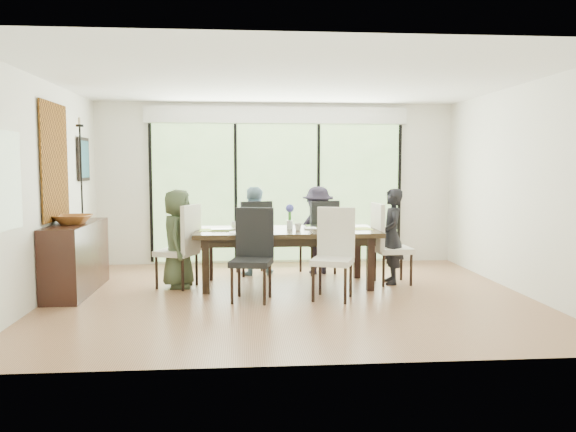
{
  "coord_description": "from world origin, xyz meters",
  "views": [
    {
      "loc": [
        -0.59,
        -6.99,
        1.64
      ],
      "look_at": [
        0.0,
        0.25,
        1.0
      ],
      "focal_mm": 35.0,
      "sensor_mm": 36.0,
      "label": 1
    }
  ],
  "objects": [
    {
      "name": "blinds_header",
      "position": [
        0.0,
        2.46,
        2.5
      ],
      "size": [
        4.4,
        0.06,
        0.28
      ],
      "primitive_type": "cube",
      "color": "white",
      "rests_on": "wall_back"
    },
    {
      "name": "hyacinth_blooms",
      "position": [
        0.06,
        0.71,
        1.07
      ],
      "size": [
        0.11,
        0.11,
        0.11
      ],
      "primitive_type": "sphere",
      "color": "#4648B0",
      "rests_on": "table_top"
    },
    {
      "name": "table_leg_br",
      "position": [
        1.09,
        1.09,
        0.36
      ],
      "size": [
        0.09,
        0.09,
        0.71
      ],
      "primitive_type": "cube",
      "color": "black",
      "rests_on": "floor"
    },
    {
      "name": "bowl",
      "position": [
        -2.76,
        0.36,
        0.97
      ],
      "size": [
        0.48,
        0.48,
        0.12
      ],
      "primitive_type": "imported",
      "color": "brown",
      "rests_on": "sideboard"
    },
    {
      "name": "chair_right_end",
      "position": [
        1.51,
        0.66,
        0.57
      ],
      "size": [
        0.51,
        0.51,
        1.14
      ],
      "primitive_type": null,
      "rotation": [
        0.0,
        0.0,
        1.63
      ],
      "color": "silver",
      "rests_on": "floor"
    },
    {
      "name": "foliage_right",
      "position": [
        2.2,
        5.0,
        1.26
      ],
      "size": [
        2.8,
        2.8,
        2.8
      ],
      "primitive_type": "sphere",
      "color": "#14380F",
      "rests_on": "ground"
    },
    {
      "name": "wall_right",
      "position": [
        3.01,
        0.0,
        1.35
      ],
      "size": [
        0.02,
        5.0,
        2.7
      ],
      "primitive_type": "cube",
      "color": "beige",
      "rests_on": "floor"
    },
    {
      "name": "hyacinth_stems",
      "position": [
        0.06,
        0.71,
        0.96
      ],
      "size": [
        0.04,
        0.04,
        0.17
      ],
      "primitive_type": "cylinder",
      "color": "#337226",
      "rests_on": "table_top"
    },
    {
      "name": "ceiling",
      "position": [
        0.0,
        0.0,
        2.71
      ],
      "size": [
        6.0,
        5.0,
        0.01
      ],
      "primitive_type": "cube",
      "color": "white",
      "rests_on": "wall_back"
    },
    {
      "name": "chair_far_right",
      "position": [
        0.56,
        1.51,
        0.57
      ],
      "size": [
        0.61,
        0.61,
        1.14
      ],
      "primitive_type": null,
      "rotation": [
        0.0,
        0.0,
        3.48
      ],
      "color": "black",
      "rests_on": "floor"
    },
    {
      "name": "person_left_end",
      "position": [
        -1.47,
        0.66,
        0.67
      ],
      "size": [
        0.43,
        0.65,
        1.34
      ],
      "primitive_type": "imported",
      "rotation": [
        0.0,
        0.0,
        1.51
      ],
      "color": "#3A472F",
      "rests_on": "floor"
    },
    {
      "name": "chair_near_left",
      "position": [
        -0.49,
        -0.21,
        0.57
      ],
      "size": [
        0.57,
        0.57,
        1.14
      ],
      "primitive_type": null,
      "rotation": [
        0.0,
        0.0,
        -0.21
      ],
      "color": "black",
      "rests_on": "floor"
    },
    {
      "name": "table_leg_bl",
      "position": [
        -1.07,
        1.09,
        0.36
      ],
      "size": [
        0.09,
        0.09,
        0.71
      ],
      "primitive_type": "cube",
      "color": "black",
      "rests_on": "floor"
    },
    {
      "name": "tablet_far_r",
      "position": [
        0.51,
        1.01,
        0.79
      ],
      "size": [
        0.25,
        0.18,
        0.01
      ],
      "primitive_type": "cube",
      "color": "black",
      "rests_on": "table_top"
    },
    {
      "name": "book",
      "position": [
        0.26,
        0.71,
        0.79
      ],
      "size": [
        0.18,
        0.24,
        0.02
      ],
      "primitive_type": "imported",
      "rotation": [
        0.0,
        0.0,
        -0.02
      ],
      "color": "white",
      "rests_on": "table_top"
    },
    {
      "name": "foliage_far",
      "position": [
        -0.6,
        6.5,
        1.62
      ],
      "size": [
        3.6,
        3.6,
        3.6
      ],
      "primitive_type": "sphere",
      "color": "#14380F",
      "rests_on": "ground"
    },
    {
      "name": "placemat_far_l",
      "position": [
        -0.44,
        1.06,
        0.78
      ],
      "size": [
        0.46,
        0.33,
        0.01
      ],
      "primitive_type": "cube",
      "color": "#87A73B",
      "rests_on": "table_top"
    },
    {
      "name": "candlestick_shaft",
      "position": [
        -2.76,
        0.81,
        1.56
      ],
      "size": [
        0.02,
        0.02,
        1.26
      ],
      "primitive_type": "cylinder",
      "color": "black",
      "rests_on": "sideboard"
    },
    {
      "name": "candlestick_pan",
      "position": [
        -2.76,
        0.81,
        2.19
      ],
      "size": [
        0.1,
        0.1,
        0.03
      ],
      "primitive_type": "cylinder",
      "color": "black",
      "rests_on": "sideboard"
    },
    {
      "name": "person_far_left",
      "position": [
        -0.44,
        1.49,
        0.67
      ],
      "size": [
        0.65,
        0.43,
        1.34
      ],
      "primitive_type": "imported",
      "rotation": [
        0.0,
        0.0,
        3.2
      ],
      "color": "#7CA0B3",
      "rests_on": "floor"
    },
    {
      "name": "candlestick_base",
      "position": [
        -2.76,
        0.81,
        0.93
      ],
      "size": [
        0.1,
        0.1,
        0.04
      ],
      "primitive_type": "cylinder",
      "color": "black",
      "rests_on": "sideboard"
    },
    {
      "name": "papers",
      "position": [
        0.71,
        0.61,
        0.78
      ],
      "size": [
        0.31,
        0.23,
        0.0
      ],
      "primitive_type": "cube",
      "color": "white",
      "rests_on": "table_top"
    },
    {
      "name": "laptop",
      "position": [
        -0.84,
        0.56,
        0.79
      ],
      "size": [
        0.36,
        0.26,
        0.03
      ],
      "primitive_type": "imported",
      "rotation": [
        0.0,
        0.0,
        0.11
      ],
      "color": "silver",
      "rests_on": "table_top"
    },
    {
      "name": "deck",
      "position": [
        0.0,
        3.4,
        -0.05
      ],
      "size": [
        6.0,
        1.8,
        0.1
      ],
      "primitive_type": "cube",
      "color": "brown",
      "rests_on": "ground"
    },
    {
      "name": "wall_left",
      "position": [
        -3.01,
        0.0,
        1.35
      ],
      "size": [
        0.02,
        5.0,
        2.7
      ],
      "primitive_type": "cube",
      "color": "beige",
      "rests_on": "floor"
    },
    {
      "name": "mullion_a",
      "position": [
        -2.1,
        2.46,
        1.2
      ],
      "size": [
        0.05,
        0.04,
        2.3
      ],
      "primitive_type": "cube",
      "color": "black",
      "rests_on": "wall_back"
    },
    {
      "name": "placemat_left",
      "position": [
        -0.94,
        0.66,
        0.78
      ],
      "size": [
        0.46,
        0.33,
        0.01
      ],
      "primitive_type": "cube",
      "color": "#A0C345",
      "rests_on": "table_top"
    },
    {
      "name": "chair_far_left",
      "position": [
        -0.44,
        1.51,
        0.57
      ],
      "size": [
        0.58,
        0.58,
        1.14
      ],
      "primitive_type": null,
      "rotation": [
        0.0,
        0.0,
        3.38
      ],
      "color": "black",
      "rests_on": "floor"
    },
    {
      "name": "cup_b",
      "position": [
        0.16,
        0.56,
        0.82
      ],
      "size": [
        0.13,
        0.13,
        0.1
      ],
      "primitive_type": "imported",
      "rotation": [
        0.0,
        0.0,
        1.87
      ],
      "color": "white",
      "rests_on": "table_top"
    },
    {
      "name": "placemat_far_r",
      "position": [
        0.56,
        1.06,
        0.78
      ],
      "size": [
        0.46,
        0.33,
        0.01
      ],
      "primitive_type": "cube",
      "color": "#6C9F38",
      "rests_on": "table_top"
    },
    {
      "name": "cup_c",
      "position": [
        0.81,
        0.76,
        0.83
      ],
      "size": [
        0.18,
        0.18,
        0.1
      ],
      "primitive_type": "imported",
      "rotation": [
        0.0,
        0.0,
        3.9
      ],
      "color": "white",
      "rests_on": "table_top"
    },
    {
      "name": "person_right_end",
      "position": [
        1.49,
        0.66,
        0.67
      ],
      "size": [
        0.44,
        0.65,
        1.34
      ],
      "primitive_type": "imported",
      "rotation": [
        0.0,
        0.0,
        -1.65
      ],
      "color": "black",
      "rests_on": "floor"
    },
    {
      "name": "platter_base",
      "position": [
        -0.54,
        0.36,
        0.8
      ],
      "size": [
        0.27,
        0.27,
        0.02
      ],
      "primitive_type": "cube",
      "color": "white",
      "rests_on": "table_top"
    },
    {
      "name": "person_far_right",
      "position": [
        0.56,
        1.49,
        0.67
      ],
      "size": [
        0.69,
        0.51,
        1.34
      ],
      "primitive_type": "imported",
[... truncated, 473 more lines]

